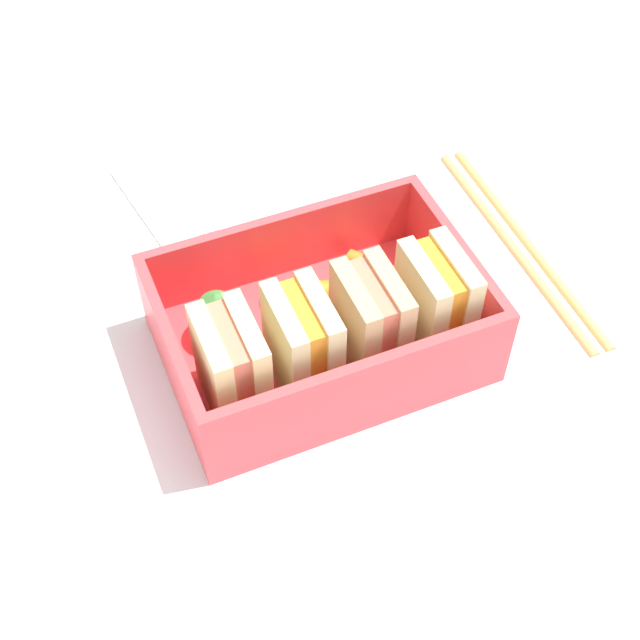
{
  "coord_description": "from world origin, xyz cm",
  "views": [
    {
      "loc": [
        12.47,
        29.72,
        40.98
      ],
      "look_at": [
        0.0,
        0.0,
        2.7
      ],
      "focal_mm": 50.0,
      "sensor_mm": 36.0,
      "label": 1
    }
  ],
  "objects_px": {
    "carrot_stick_left": "(295,294)",
    "chopstick_pair": "(521,242)",
    "sandwich_center": "(303,343)",
    "strawberry_far_left": "(218,318)",
    "carrot_stick_far_left": "(388,274)",
    "sandwich_center_right": "(232,366)",
    "folded_napkin": "(235,171)",
    "sandwich_center_left": "(370,321)",
    "sandwich_left": "(436,300)"
  },
  "relations": [
    {
      "from": "sandwich_left",
      "to": "carrot_stick_left",
      "type": "distance_m",
      "value": 0.09
    },
    {
      "from": "chopstick_pair",
      "to": "folded_napkin",
      "type": "relative_size",
      "value": 1.29
    },
    {
      "from": "sandwich_left",
      "to": "sandwich_center_left",
      "type": "xyz_separation_m",
      "value": [
        0.04,
        0.0,
        0.0
      ]
    },
    {
      "from": "carrot_stick_left",
      "to": "chopstick_pair",
      "type": "xyz_separation_m",
      "value": [
        -0.16,
        0.0,
        -0.02
      ]
    },
    {
      "from": "carrot_stick_far_left",
      "to": "strawberry_far_left",
      "type": "xyz_separation_m",
      "value": [
        0.11,
        0.0,
        0.01
      ]
    },
    {
      "from": "sandwich_center_right",
      "to": "chopstick_pair",
      "type": "height_order",
      "value": "sandwich_center_right"
    },
    {
      "from": "chopstick_pair",
      "to": "carrot_stick_far_left",
      "type": "bearing_deg",
      "value": 2.27
    },
    {
      "from": "carrot_stick_far_left",
      "to": "carrot_stick_left",
      "type": "height_order",
      "value": "carrot_stick_left"
    },
    {
      "from": "sandwich_center_right",
      "to": "strawberry_far_left",
      "type": "xyz_separation_m",
      "value": [
        -0.01,
        -0.05,
        -0.01
      ]
    },
    {
      "from": "carrot_stick_left",
      "to": "folded_napkin",
      "type": "height_order",
      "value": "carrot_stick_left"
    },
    {
      "from": "sandwich_center_left",
      "to": "carrot_stick_left",
      "type": "xyz_separation_m",
      "value": [
        0.02,
        -0.05,
        -0.02
      ]
    },
    {
      "from": "sandwich_left",
      "to": "sandwich_center",
      "type": "distance_m",
      "value": 0.08
    },
    {
      "from": "carrot_stick_left",
      "to": "chopstick_pair",
      "type": "relative_size",
      "value": 0.2
    },
    {
      "from": "sandwich_center",
      "to": "folded_napkin",
      "type": "relative_size",
      "value": 0.41
    },
    {
      "from": "sandwich_center",
      "to": "carrot_stick_left",
      "type": "distance_m",
      "value": 0.06
    },
    {
      "from": "carrot_stick_left",
      "to": "carrot_stick_far_left",
      "type": "bearing_deg",
      "value": 175.18
    },
    {
      "from": "carrot_stick_far_left",
      "to": "folded_napkin",
      "type": "distance_m",
      "value": 0.15
    },
    {
      "from": "chopstick_pair",
      "to": "sandwich_center",
      "type": "bearing_deg",
      "value": 16.92
    },
    {
      "from": "sandwich_center",
      "to": "strawberry_far_left",
      "type": "relative_size",
      "value": 1.7
    },
    {
      "from": "sandwich_center_right",
      "to": "carrot_stick_far_left",
      "type": "height_order",
      "value": "sandwich_center_right"
    },
    {
      "from": "sandwich_left",
      "to": "sandwich_center_left",
      "type": "distance_m",
      "value": 0.04
    },
    {
      "from": "sandwich_center",
      "to": "carrot_stick_far_left",
      "type": "relative_size",
      "value": 1.13
    },
    {
      "from": "sandwich_center_right",
      "to": "carrot_stick_left",
      "type": "xyz_separation_m",
      "value": [
        -0.06,
        -0.05,
        -0.02
      ]
    },
    {
      "from": "sandwich_center_left",
      "to": "folded_napkin",
      "type": "relative_size",
      "value": 0.41
    },
    {
      "from": "carrot_stick_far_left",
      "to": "carrot_stick_left",
      "type": "distance_m",
      "value": 0.06
    },
    {
      "from": "carrot_stick_left",
      "to": "sandwich_center",
      "type": "bearing_deg",
      "value": 73.15
    },
    {
      "from": "chopstick_pair",
      "to": "folded_napkin",
      "type": "xyz_separation_m",
      "value": [
        0.15,
        -0.14,
        -0.0
      ]
    },
    {
      "from": "sandwich_left",
      "to": "chopstick_pair",
      "type": "bearing_deg",
      "value": -150.72
    },
    {
      "from": "sandwich_center_left",
      "to": "chopstick_pair",
      "type": "xyz_separation_m",
      "value": [
        -0.13,
        -0.05,
        -0.04
      ]
    },
    {
      "from": "carrot_stick_left",
      "to": "sandwich_center_left",
      "type": "bearing_deg",
      "value": 113.49
    },
    {
      "from": "carrot_stick_far_left",
      "to": "carrot_stick_left",
      "type": "bearing_deg",
      "value": -4.82
    },
    {
      "from": "carrot_stick_far_left",
      "to": "folded_napkin",
      "type": "height_order",
      "value": "carrot_stick_far_left"
    },
    {
      "from": "sandwich_center",
      "to": "chopstick_pair",
      "type": "distance_m",
      "value": 0.18
    },
    {
      "from": "sandwich_center_left",
      "to": "carrot_stick_far_left",
      "type": "xyz_separation_m",
      "value": [
        -0.04,
        -0.05,
        -0.02
      ]
    },
    {
      "from": "sandwich_center_right",
      "to": "folded_napkin",
      "type": "relative_size",
      "value": 0.41
    },
    {
      "from": "sandwich_left",
      "to": "sandwich_center_right",
      "type": "height_order",
      "value": "same"
    },
    {
      "from": "carrot_stick_left",
      "to": "chopstick_pair",
      "type": "height_order",
      "value": "carrot_stick_left"
    },
    {
      "from": "sandwich_center",
      "to": "sandwich_center_right",
      "type": "height_order",
      "value": "same"
    },
    {
      "from": "sandwich_left",
      "to": "sandwich_center",
      "type": "bearing_deg",
      "value": 0.0
    },
    {
      "from": "sandwich_center_left",
      "to": "sandwich_center_right",
      "type": "relative_size",
      "value": 1.0
    },
    {
      "from": "carrot_stick_left",
      "to": "strawberry_far_left",
      "type": "bearing_deg",
      "value": 8.66
    },
    {
      "from": "carrot_stick_far_left",
      "to": "strawberry_far_left",
      "type": "height_order",
      "value": "strawberry_far_left"
    },
    {
      "from": "strawberry_far_left",
      "to": "folded_napkin",
      "type": "relative_size",
      "value": 0.24
    },
    {
      "from": "carrot_stick_far_left",
      "to": "strawberry_far_left",
      "type": "bearing_deg",
      "value": 1.37
    },
    {
      "from": "carrot_stick_far_left",
      "to": "sandwich_center_right",
      "type": "bearing_deg",
      "value": 23.05
    },
    {
      "from": "sandwich_left",
      "to": "sandwich_center",
      "type": "xyz_separation_m",
      "value": [
        0.08,
        0.0,
        0.0
      ]
    },
    {
      "from": "chopstick_pair",
      "to": "sandwich_center_left",
      "type": "bearing_deg",
      "value": 21.52
    },
    {
      "from": "sandwich_center_right",
      "to": "chopstick_pair",
      "type": "xyz_separation_m",
      "value": [
        -0.21,
        -0.05,
        -0.04
      ]
    },
    {
      "from": "sandwich_left",
      "to": "chopstick_pair",
      "type": "height_order",
      "value": "sandwich_left"
    },
    {
      "from": "sandwich_center",
      "to": "sandwich_center_right",
      "type": "xyz_separation_m",
      "value": [
        0.04,
        0.0,
        0.0
      ]
    }
  ]
}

